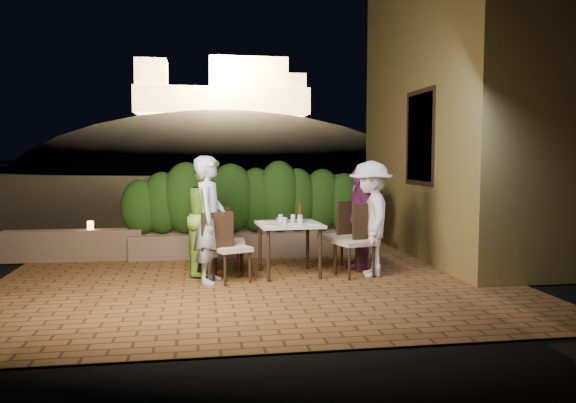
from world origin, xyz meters
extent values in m
plane|color=black|center=(0.00, 0.00, -0.02)|extent=(400.00, 400.00, 0.00)
cube|color=brown|center=(0.00, 0.50, -0.07)|extent=(7.00, 6.00, 0.15)
cube|color=olive|center=(3.60, 2.00, 2.50)|extent=(1.60, 5.00, 5.00)
cube|color=black|center=(2.82, 1.50, 2.00)|extent=(0.08, 1.00, 1.40)
cube|color=black|center=(2.81, 1.50, 2.00)|extent=(0.06, 1.15, 1.55)
cube|color=brown|center=(0.20, 2.30, 0.20)|extent=(4.20, 0.55, 0.40)
cube|color=brown|center=(-2.80, 2.30, 0.25)|extent=(2.20, 0.30, 0.50)
ellipsoid|color=black|center=(2.00, 60.00, -4.00)|extent=(52.00, 40.00, 22.00)
cylinder|color=white|center=(0.21, 0.43, 0.76)|extent=(0.23, 0.23, 0.01)
cylinder|color=white|center=(0.18, 0.86, 0.76)|extent=(0.24, 0.24, 0.01)
cylinder|color=white|center=(0.83, 0.42, 0.76)|extent=(0.21, 0.21, 0.01)
cylinder|color=white|center=(0.78, 0.90, 0.76)|extent=(0.23, 0.23, 0.01)
cylinder|color=white|center=(0.52, 0.61, 0.76)|extent=(0.23, 0.23, 0.01)
cylinder|color=white|center=(0.61, 0.32, 0.76)|extent=(0.20, 0.20, 0.01)
cylinder|color=silver|center=(0.42, 0.49, 0.80)|extent=(0.06, 0.06, 0.10)
cylinder|color=silver|center=(0.41, 0.79, 0.81)|extent=(0.06, 0.06, 0.11)
cylinder|color=silver|center=(0.66, 0.59, 0.81)|extent=(0.07, 0.07, 0.12)
cylinder|color=silver|center=(0.58, 0.76, 0.81)|extent=(0.07, 0.07, 0.11)
imported|color=white|center=(0.45, 0.95, 0.77)|extent=(0.21, 0.21, 0.04)
imported|color=#ABBFDC|center=(-0.62, 0.34, 0.85)|extent=(0.54, 0.70, 1.71)
imported|color=#89CD40|center=(-0.62, 0.89, 0.84)|extent=(0.83, 0.96, 1.69)
imported|color=white|center=(1.65, 0.44, 0.82)|extent=(0.79, 1.15, 1.63)
imported|color=#792871|center=(1.65, 0.97, 0.77)|extent=(0.43, 0.92, 1.53)
cylinder|color=orange|center=(-2.52, 2.30, 0.57)|extent=(0.10, 0.10, 0.14)
camera|label=1|loc=(-0.74, -7.19, 1.71)|focal=35.00mm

